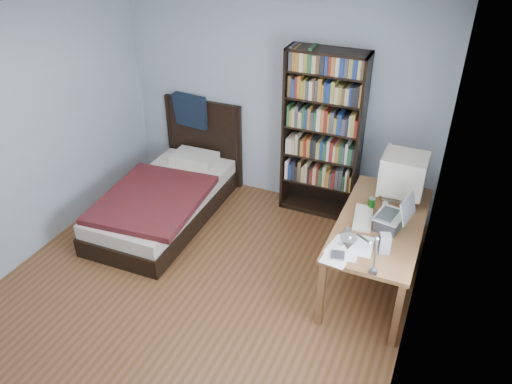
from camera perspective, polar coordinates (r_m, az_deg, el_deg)
room at (r=4.12m, az=-7.93°, el=0.67°), size 4.20×4.24×2.50m
desk at (r=5.23m, az=14.57°, el=-3.66°), size 0.75×1.54×0.73m
crt_monitor at (r=4.97m, az=16.38°, el=1.98°), size 0.42×0.40×0.48m
laptop at (r=4.57m, az=15.20°, el=-3.05°), size 0.34×0.33×0.36m
desk_lamp at (r=3.53m, az=11.06°, el=-6.11°), size 0.24×0.52×0.62m
keyboard at (r=4.69m, az=12.12°, el=-2.91°), size 0.22×0.43×0.04m
speaker at (r=4.30m, az=14.49°, el=-5.71°), size 0.11×0.11×0.18m
soda_can at (r=4.83m, az=13.05°, el=-1.31°), size 0.06×0.06×0.11m
mouse at (r=4.95m, az=14.55°, el=-1.26°), size 0.06×0.10×0.03m
phone_silver at (r=4.51m, az=10.42°, el=-4.33°), size 0.05×0.09×0.02m
phone_grey at (r=4.35m, az=9.94°, el=-5.75°), size 0.08×0.11×0.02m
external_drive at (r=4.21m, az=9.34°, el=-7.20°), size 0.13×0.13×0.02m
bookshelf at (r=5.63m, az=7.58°, el=6.36°), size 0.87×0.30×1.93m
bed at (r=5.92m, az=-10.05°, el=-0.40°), size 1.16×2.08×1.16m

